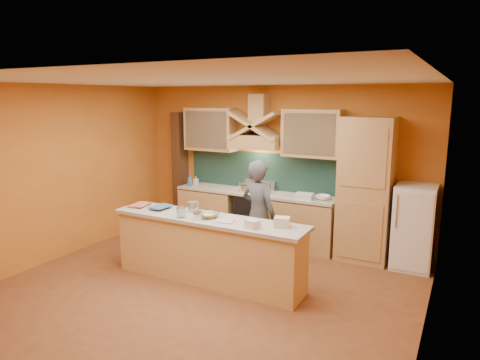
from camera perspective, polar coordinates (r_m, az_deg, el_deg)
The scene contains 36 objects.
floor at distance 6.05m, azimuth -4.95°, elevation -14.44°, with size 5.50×5.00×0.01m, color brown.
ceiling at distance 5.47m, azimuth -5.45°, elevation 13.10°, with size 5.50×5.00×0.01m, color white.
wall_back at distance 7.77m, azimuth 4.99°, elevation 2.10°, with size 5.50×0.02×2.80m, color #C67126.
wall_front at distance 3.84m, azimuth -26.34°, elevation -8.30°, with size 5.50×0.02×2.80m, color #C67126.
wall_left at distance 7.45m, azimuth -23.16°, elevation 0.87°, with size 0.02×5.00×2.80m, color #C67126.
wall_right at distance 4.72m, azimuth 24.06°, elevation -4.65°, with size 0.02×5.00×2.80m, color #C67126.
base_cabinet_left at distance 8.28m, azimuth -3.94°, elevation -4.19°, with size 1.10×0.60×0.86m, color tan.
base_cabinet_right at distance 7.48m, azimuth 8.55°, elevation -5.95°, with size 1.10×0.60×0.86m, color tan.
counter_top at distance 7.72m, azimuth 2.00°, elevation -1.70°, with size 3.00×0.62×0.04m, color #B5AC99.
stove at distance 7.83m, azimuth 1.98°, elevation -4.92°, with size 0.60×0.58×0.90m, color black.
backsplash at distance 7.90m, azimuth 2.93°, elevation 1.18°, with size 3.00×0.03×0.70m, color #16312C.
range_hood at distance 7.61m, azimuth 2.21°, elevation 5.14°, with size 0.92×0.50×0.24m, color tan.
hood_chimney at distance 7.67m, azimuth 2.58°, elevation 9.53°, with size 0.30×0.30×0.50m, color tan.
upper_cabinet_left at distance 8.15m, azimuth -3.92°, elevation 6.78°, with size 1.00×0.35×0.80m, color tan.
upper_cabinet_right at distance 7.29m, azimuth 9.61°, elevation 6.16°, with size 1.00×0.35×0.80m, color tan.
pantry_column at distance 7.04m, azimuth 16.40°, elevation -1.30°, with size 0.80×0.60×2.30m, color tan.
fridge at distance 7.06m, azimuth 22.16°, elevation -5.83°, with size 0.58×0.60×1.30m, color white.
trim_column_left at distance 8.69m, azimuth -7.95°, elevation 1.31°, with size 0.20×0.30×2.30m, color #472816.
island_body at distance 6.16m, azimuth -4.27°, elevation -9.51°, with size 2.80×0.55×0.88m, color #E0B773.
island_top at distance 6.01m, azimuth -4.33°, elevation -5.22°, with size 2.90×0.62×0.05m, color #B5AC99.
person at distance 6.52m, azimuth 2.48°, elevation -4.61°, with size 0.61×0.40×1.68m, color #4C4C51.
pot_large at distance 7.73m, azimuth 0.79°, elevation -1.14°, with size 0.26×0.26×0.14m, color silver.
pot_small at distance 7.60m, azimuth 3.34°, elevation -1.32°, with size 0.21×0.21×0.15m, color silver.
soap_bottle_a at distance 8.36m, azimuth -5.90°, elevation -0.03°, with size 0.08×0.08×0.17m, color silver.
soap_bottle_b at distance 8.21m, azimuth -6.70°, elevation 0.00°, with size 0.09×0.09×0.24m, color #356293.
bowl_back at distance 7.23m, azimuth 10.98°, elevation -2.30°, with size 0.24×0.24×0.07m, color white.
dish_rack at distance 7.20m, azimuth 8.58°, elevation -2.16°, with size 0.28×0.22×0.10m, color white.
book_lower at distance 6.84m, azimuth -14.06°, elevation -3.18°, with size 0.24×0.32×0.03m, color #C36045.
book_upper at distance 6.61m, azimuth -11.24°, elevation -3.38°, with size 0.23×0.32×0.02m, color #3B5C82.
jar_large at distance 6.31m, azimuth -6.25°, elevation -3.54°, with size 0.15×0.15×0.15m, color silver.
jar_small at distance 6.03m, azimuth -7.88°, elevation -4.29°, with size 0.12×0.12×0.14m, color silver.
kitchen_scale at distance 5.90m, azimuth -5.63°, elevation -4.85°, with size 0.11×0.11×0.09m, color white.
mixing_bowl at distance 5.98m, azimuth -4.20°, elevation -4.72°, with size 0.27×0.27×0.07m, color white.
cloth at distance 5.78m, azimuth -2.11°, elevation -5.50°, with size 0.25×0.19×0.02m, color beige.
grocery_bag_a at distance 5.57m, azimuth 5.62°, elevation -5.61°, with size 0.20×0.16×0.13m, color beige.
grocery_bag_b at distance 5.51m, azimuth 1.65°, elevation -5.87°, with size 0.17×0.14×0.11m, color beige.
Camera 1 is at (3.02, -4.56, 2.59)m, focal length 32.00 mm.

